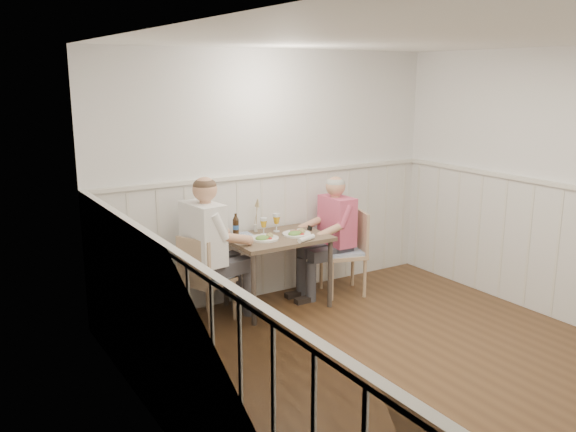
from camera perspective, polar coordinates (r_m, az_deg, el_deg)
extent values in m
plane|color=#472E1A|center=(5.15, 11.72, -14.27)|extent=(4.50, 4.50, 0.00)
cube|color=white|center=(6.47, -1.51, 3.82)|extent=(4.00, 0.04, 2.60)
cube|color=white|center=(3.64, -10.88, -3.85)|extent=(0.04, 4.50, 2.60)
cube|color=white|center=(4.59, 13.28, 15.82)|extent=(4.00, 4.50, 0.02)
cube|color=white|center=(6.60, -1.41, -1.77)|extent=(3.98, 0.03, 1.30)
cube|color=white|center=(3.88, -10.24, -13.03)|extent=(0.03, 4.48, 1.30)
cube|color=white|center=(6.37, 25.13, -3.59)|extent=(0.03, 4.48, 1.30)
cube|color=silver|center=(6.44, -1.38, 3.96)|extent=(3.98, 0.06, 0.04)
cube|color=silver|center=(3.65, -10.45, -3.48)|extent=(0.06, 4.48, 0.04)
cube|color=brown|center=(6.16, -0.98, -2.09)|extent=(0.99, 0.70, 0.04)
cylinder|color=#3F3833|center=(5.82, -3.22, -6.92)|extent=(0.05, 0.05, 0.71)
cylinder|color=#3F3833|center=(6.32, -5.84, -5.31)|extent=(0.05, 0.05, 0.71)
cylinder|color=#3F3833|center=(6.26, 3.95, -5.44)|extent=(0.05, 0.05, 0.71)
cylinder|color=#3F3833|center=(6.73, 0.97, -4.07)|extent=(0.05, 0.05, 0.71)
cube|color=tan|center=(6.64, 5.16, -3.57)|extent=(0.54, 0.54, 0.04)
cube|color=#4869A5|center=(6.63, 5.17, -3.27)|extent=(0.49, 0.49, 0.03)
cube|color=tan|center=(6.64, 6.80, -1.39)|extent=(0.16, 0.42, 0.45)
cylinder|color=tan|center=(6.61, 7.19, -5.81)|extent=(0.04, 0.04, 0.42)
cylinder|color=tan|center=(6.49, 4.12, -6.11)|extent=(0.04, 0.04, 0.42)
cylinder|color=tan|center=(6.94, 6.06, -4.86)|extent=(0.04, 0.04, 0.42)
cylinder|color=tan|center=(6.82, 3.13, -5.12)|extent=(0.04, 0.04, 0.42)
cube|color=tan|center=(5.92, -7.51, -5.98)|extent=(0.54, 0.54, 0.04)
cube|color=#4869A5|center=(5.90, -7.52, -5.66)|extent=(0.49, 0.49, 0.03)
cube|color=tan|center=(5.71, -8.84, -4.23)|extent=(0.19, 0.39, 0.43)
cylinder|color=tan|center=(5.99, -9.85, -8.07)|extent=(0.04, 0.04, 0.40)
cylinder|color=tan|center=(6.22, -7.55, -7.15)|extent=(0.04, 0.04, 0.40)
cylinder|color=tan|center=(5.76, -7.33, -8.86)|extent=(0.04, 0.04, 0.40)
cylinder|color=tan|center=(6.00, -5.04, -7.86)|extent=(0.04, 0.04, 0.40)
cube|color=#3F3F47|center=(6.73, 4.39, -5.37)|extent=(0.42, 0.38, 0.43)
cube|color=#3F3F47|center=(6.54, 3.07, -3.39)|extent=(0.40, 0.35, 0.12)
cube|color=#E44767|center=(6.57, 4.48, -0.46)|extent=(0.23, 0.42, 0.53)
sphere|color=tan|center=(6.49, 4.54, 2.79)|extent=(0.21, 0.21, 0.21)
sphere|color=#A5A5A0|center=(6.48, 4.54, 3.04)|extent=(0.20, 0.20, 0.20)
cube|color=black|center=(6.37, 1.97, -0.80)|extent=(0.02, 0.07, 0.12)
cube|color=#3F3F47|center=(5.97, -7.56, -7.68)|extent=(0.51, 0.48, 0.47)
cube|color=#3F3F47|center=(5.98, -5.93, -4.56)|extent=(0.49, 0.43, 0.14)
cube|color=white|center=(5.77, -7.76, -1.60)|extent=(0.31, 0.49, 0.58)
sphere|color=tan|center=(5.68, -7.89, 2.47)|extent=(0.23, 0.23, 0.23)
sphere|color=#4C3828|center=(5.67, -7.90, 2.79)|extent=(0.22, 0.22, 0.22)
cylinder|color=white|center=(6.20, 0.81, -1.69)|extent=(0.29, 0.29, 0.02)
ellipsoid|color=#3F722D|center=(6.15, 0.63, -1.48)|extent=(0.14, 0.12, 0.05)
sphere|color=tan|center=(6.24, 1.26, -1.33)|extent=(0.04, 0.04, 0.04)
cube|color=#965443|center=(6.26, 0.66, -1.40)|extent=(0.09, 0.05, 0.01)
cylinder|color=white|center=(6.29, 1.11, -1.24)|extent=(0.06, 0.06, 0.03)
cylinder|color=white|center=(6.04, -2.22, -2.11)|extent=(0.29, 0.29, 0.02)
ellipsoid|color=#3F722D|center=(5.99, -2.43, -1.90)|extent=(0.14, 0.12, 0.05)
sphere|color=tan|center=(6.07, -1.75, -1.74)|extent=(0.04, 0.04, 0.04)
cylinder|color=silver|center=(6.34, -1.08, -1.42)|extent=(0.07, 0.07, 0.01)
cylinder|color=silver|center=(6.33, -1.08, -1.03)|extent=(0.01, 0.01, 0.08)
cone|color=gold|center=(6.31, -1.09, -0.38)|extent=(0.08, 0.08, 0.07)
cylinder|color=silver|center=(6.30, -1.09, 0.09)|extent=(0.08, 0.08, 0.03)
cylinder|color=silver|center=(6.22, -2.29, -1.71)|extent=(0.06, 0.06, 0.01)
cylinder|color=silver|center=(6.21, -2.29, -1.35)|extent=(0.01, 0.01, 0.08)
cone|color=gold|center=(6.19, -2.30, -0.74)|extent=(0.07, 0.07, 0.07)
cylinder|color=silver|center=(6.18, -2.30, -0.29)|extent=(0.07, 0.07, 0.03)
cylinder|color=black|center=(6.18, -4.90, -1.09)|extent=(0.06, 0.06, 0.16)
cone|color=black|center=(6.16, -4.92, -0.18)|extent=(0.06, 0.06, 0.04)
cylinder|color=black|center=(6.15, -4.93, 0.09)|extent=(0.03, 0.03, 0.03)
cylinder|color=#2A5594|center=(6.18, -4.90, -1.05)|extent=(0.06, 0.06, 0.04)
cylinder|color=white|center=(5.98, 1.73, -2.12)|extent=(0.23, 0.12, 0.05)
cylinder|color=silver|center=(6.34, -3.05, -1.13)|extent=(0.04, 0.04, 0.08)
cylinder|color=tan|center=(6.31, -3.06, 0.03)|extent=(0.02, 0.02, 0.24)
cone|color=tan|center=(6.27, -3.08, 1.36)|extent=(0.03, 0.03, 0.08)
cube|color=#4869A5|center=(6.18, -4.65, -1.85)|extent=(0.31, 0.26, 0.01)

